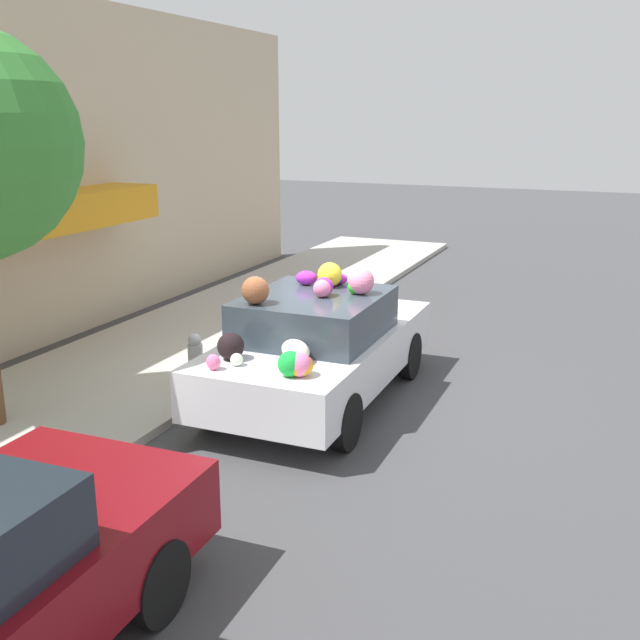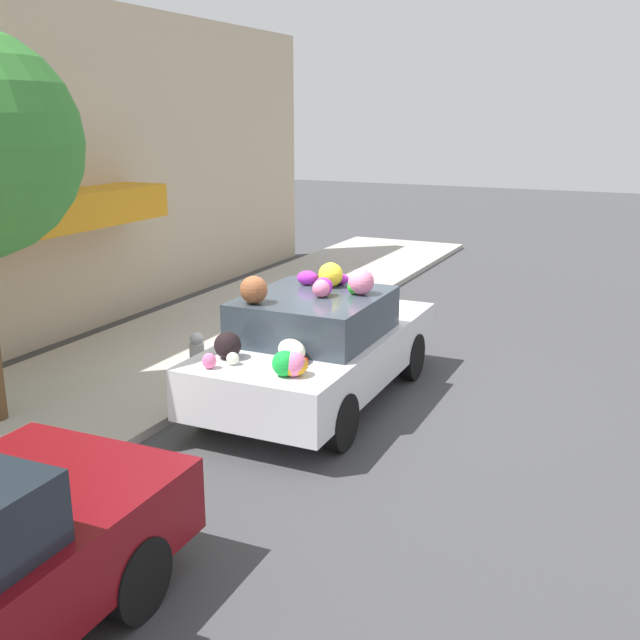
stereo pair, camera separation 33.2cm
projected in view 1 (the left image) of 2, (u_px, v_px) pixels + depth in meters
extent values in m
plane|color=#424244|center=(307.00, 397.00, 9.87)|extent=(60.00, 60.00, 0.00)
cube|color=#B2ADA3|center=(138.00, 367.00, 10.88)|extent=(24.00, 3.20, 0.11)
cube|color=#C6B293|center=(1.00, 176.00, 11.03)|extent=(18.00, 0.30, 5.45)
cube|color=orange|center=(44.00, 214.00, 11.09)|extent=(4.50, 0.90, 0.55)
cylinder|color=#B2B2B7|center=(196.00, 364.00, 9.99)|extent=(0.20, 0.20, 0.55)
sphere|color=#B2B2B7|center=(195.00, 340.00, 9.90)|extent=(0.18, 0.18, 0.18)
cube|color=silver|center=(320.00, 354.00, 9.64)|extent=(4.12, 1.86, 0.60)
cube|color=#333D47|center=(315.00, 315.00, 9.34)|extent=(1.86, 1.62, 0.52)
cylinder|color=black|center=(301.00, 342.00, 11.16)|extent=(0.66, 0.19, 0.66)
cylinder|color=black|center=(409.00, 355.00, 10.54)|extent=(0.66, 0.19, 0.66)
cylinder|color=black|center=(214.00, 400.00, 8.90)|extent=(0.66, 0.19, 0.66)
cylinder|color=black|center=(346.00, 422.00, 8.28)|extent=(0.66, 0.19, 0.66)
sphere|color=green|center=(364.00, 299.00, 10.84)|extent=(0.25, 0.25, 0.18)
ellipsoid|color=blue|center=(334.00, 295.00, 11.01)|extent=(0.37, 0.31, 0.23)
sphere|color=pink|center=(322.00, 289.00, 9.13)|extent=(0.30, 0.30, 0.22)
sphere|color=purple|center=(324.00, 287.00, 9.20)|extent=(0.23, 0.23, 0.23)
sphere|color=pink|center=(361.00, 281.00, 9.28)|extent=(0.43, 0.43, 0.32)
ellipsoid|color=pink|center=(213.00, 362.00, 8.12)|extent=(0.15, 0.16, 0.18)
sphere|color=brown|center=(255.00, 290.00, 8.79)|extent=(0.47, 0.47, 0.33)
ellipsoid|color=green|center=(356.00, 287.00, 9.31)|extent=(0.27, 0.26, 0.18)
ellipsoid|color=purple|center=(337.00, 303.00, 10.72)|extent=(0.27, 0.28, 0.14)
ellipsoid|color=orange|center=(299.00, 365.00, 7.92)|extent=(0.41, 0.41, 0.24)
sphere|color=black|center=(328.00, 289.00, 11.33)|extent=(0.35, 0.35, 0.25)
sphere|color=white|center=(237.00, 360.00, 8.25)|extent=(0.20, 0.20, 0.14)
sphere|color=yellow|center=(330.00, 275.00, 9.67)|extent=(0.41, 0.41, 0.32)
sphere|color=black|center=(231.00, 346.00, 8.45)|extent=(0.32, 0.32, 0.31)
sphere|color=pink|center=(299.00, 364.00, 7.90)|extent=(0.32, 0.32, 0.27)
ellipsoid|color=orange|center=(331.00, 296.00, 10.88)|extent=(0.45, 0.45, 0.25)
sphere|color=white|center=(301.00, 362.00, 8.17)|extent=(0.21, 0.21, 0.15)
ellipsoid|color=pink|center=(384.00, 310.00, 10.39)|extent=(0.27, 0.26, 0.11)
ellipsoid|color=#B129C4|center=(306.00, 278.00, 9.79)|extent=(0.27, 0.32, 0.19)
ellipsoid|color=red|center=(306.00, 361.00, 8.28)|extent=(0.20, 0.14, 0.09)
sphere|color=black|center=(234.00, 353.00, 8.45)|extent=(0.23, 0.23, 0.16)
ellipsoid|color=blue|center=(368.00, 305.00, 10.34)|extent=(0.25, 0.28, 0.26)
ellipsoid|color=#B02ABB|center=(339.00, 279.00, 9.83)|extent=(0.23, 0.28, 0.15)
ellipsoid|color=white|center=(295.00, 350.00, 8.39)|extent=(0.36, 0.44, 0.25)
sphere|color=green|center=(291.00, 364.00, 7.90)|extent=(0.39, 0.39, 0.28)
cylinder|color=black|center=(158.00, 582.00, 5.45)|extent=(0.64, 0.20, 0.64)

